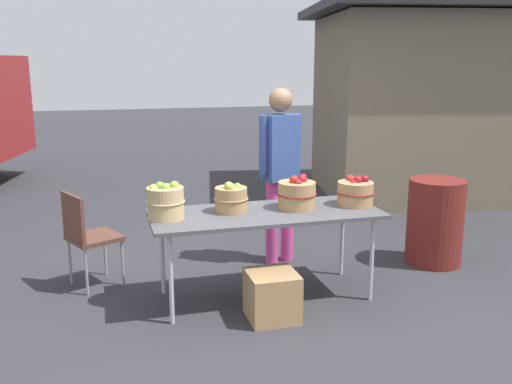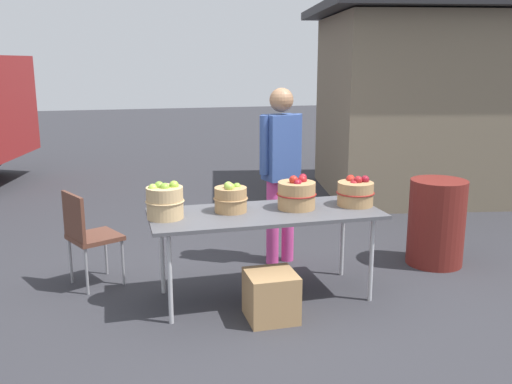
% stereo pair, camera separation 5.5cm
% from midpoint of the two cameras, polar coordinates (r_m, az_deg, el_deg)
% --- Properties ---
extents(ground_plane, '(40.00, 40.00, 0.00)m').
position_cam_midpoint_polar(ground_plane, '(4.89, 1.24, -10.53)').
color(ground_plane, '#2D2D33').
extents(market_table, '(1.90, 0.76, 0.75)m').
position_cam_midpoint_polar(market_table, '(4.65, 1.28, -2.55)').
color(market_table, '#4C4C51').
rests_on(market_table, ground).
extents(apple_basket_green_0, '(0.31, 0.31, 0.30)m').
position_cam_midpoint_polar(apple_basket_green_0, '(4.47, -8.89, -0.94)').
color(apple_basket_green_0, tan).
rests_on(apple_basket_green_0, market_table).
extents(apple_basket_green_1, '(0.29, 0.29, 0.26)m').
position_cam_midpoint_polar(apple_basket_green_1, '(4.62, -2.24, -0.66)').
color(apple_basket_green_1, '#A87F51').
rests_on(apple_basket_green_1, market_table).
extents(apple_basket_red_0, '(0.34, 0.34, 0.29)m').
position_cam_midpoint_polar(apple_basket_red_0, '(4.73, 4.47, -0.21)').
color(apple_basket_red_0, '#A87F51').
rests_on(apple_basket_red_0, market_table).
extents(apple_basket_red_1, '(0.33, 0.33, 0.26)m').
position_cam_midpoint_polar(apple_basket_red_1, '(4.91, 10.35, -0.03)').
color(apple_basket_red_1, '#A87F51').
rests_on(apple_basket_red_1, market_table).
extents(vendor_adult, '(0.45, 0.29, 1.72)m').
position_cam_midpoint_polar(vendor_adult, '(5.43, 2.82, 3.05)').
color(vendor_adult, '#CC3F8C').
rests_on(vendor_adult, ground).
extents(food_kiosk, '(3.98, 3.50, 2.74)m').
position_cam_midpoint_polar(food_kiosk, '(8.83, 17.51, 8.77)').
color(food_kiosk, '#726651').
rests_on(food_kiosk, ground).
extents(folding_chair, '(0.53, 0.53, 0.86)m').
position_cam_midpoint_polar(folding_chair, '(5.14, -16.47, -3.84)').
color(folding_chair, brown).
rests_on(folding_chair, ground).
extents(trash_barrel, '(0.54, 0.54, 0.85)m').
position_cam_midpoint_polar(trash_barrel, '(5.80, 18.07, -2.94)').
color(trash_barrel, maroon).
rests_on(trash_barrel, ground).
extents(produce_crate, '(0.38, 0.38, 0.38)m').
position_cam_midpoint_polar(produce_crate, '(4.43, 1.89, -10.47)').
color(produce_crate, '#A87F51').
rests_on(produce_crate, ground).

